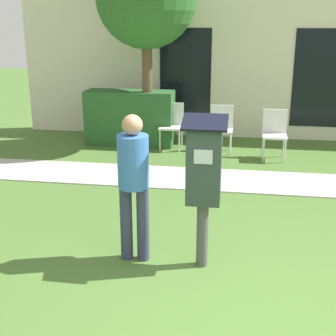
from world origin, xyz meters
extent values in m
plane|color=#476B2D|center=(0.00, 0.00, 0.00)|extent=(40.00, 40.00, 0.00)
cube|color=#B7B2A8|center=(0.00, 3.60, 0.01)|extent=(12.00, 1.10, 0.02)
cube|color=beige|center=(0.00, 6.68, 1.60)|extent=(10.00, 0.24, 3.20)
cube|color=black|center=(-1.40, 6.55, 1.30)|extent=(1.10, 0.02, 2.00)
cube|color=black|center=(1.40, 6.55, 1.30)|extent=(1.10, 0.02, 2.00)
cylinder|color=#4C4C4C|center=(-0.51, 0.85, 0.35)|extent=(0.12, 0.12, 0.70)
cube|color=#2D3D38|center=(-0.51, 0.85, 1.10)|extent=(0.34, 0.22, 0.80)
cube|color=silver|center=(-0.51, 0.73, 1.22)|extent=(0.18, 0.01, 0.14)
cube|color=black|center=(-0.51, 0.85, 1.53)|extent=(0.44, 0.31, 0.12)
cylinder|color=#333851|center=(-1.32, 0.87, 0.41)|extent=(0.13, 0.13, 0.82)
cylinder|color=#333851|center=(-1.14, 0.87, 0.41)|extent=(0.13, 0.13, 0.82)
cylinder|color=#386BB7|center=(-1.23, 0.87, 1.09)|extent=(0.32, 0.32, 0.55)
sphere|color=tan|center=(-1.23, 0.87, 1.48)|extent=(0.21, 0.21, 0.21)
cylinder|color=silver|center=(-1.72, 5.17, 0.21)|extent=(0.03, 0.03, 0.42)
cylinder|color=silver|center=(-1.34, 5.17, 0.21)|extent=(0.03, 0.03, 0.42)
cylinder|color=silver|center=(-1.72, 5.55, 0.21)|extent=(0.03, 0.03, 0.42)
cylinder|color=silver|center=(-1.34, 5.55, 0.21)|extent=(0.03, 0.03, 0.42)
cube|color=silver|center=(-1.53, 5.36, 0.44)|extent=(0.44, 0.44, 0.04)
cube|color=silver|center=(-1.53, 5.56, 0.68)|extent=(0.44, 0.04, 0.44)
cylinder|color=silver|center=(-0.73, 5.05, 0.21)|extent=(0.03, 0.03, 0.42)
cylinder|color=silver|center=(-0.35, 5.05, 0.21)|extent=(0.03, 0.03, 0.42)
cylinder|color=silver|center=(-0.73, 5.43, 0.21)|extent=(0.03, 0.03, 0.42)
cylinder|color=silver|center=(-0.35, 5.43, 0.21)|extent=(0.03, 0.03, 0.42)
cube|color=silver|center=(-0.54, 5.24, 0.44)|extent=(0.44, 0.44, 0.04)
cube|color=silver|center=(-0.54, 5.44, 0.68)|extent=(0.44, 0.04, 0.44)
cylinder|color=silver|center=(0.26, 4.75, 0.21)|extent=(0.03, 0.03, 0.42)
cylinder|color=silver|center=(0.64, 4.75, 0.21)|extent=(0.03, 0.03, 0.42)
cylinder|color=silver|center=(0.26, 5.13, 0.21)|extent=(0.03, 0.03, 0.42)
cylinder|color=silver|center=(0.64, 5.13, 0.21)|extent=(0.03, 0.03, 0.42)
cube|color=silver|center=(0.45, 4.94, 0.44)|extent=(0.44, 0.44, 0.04)
cube|color=silver|center=(0.45, 5.15, 0.68)|extent=(0.44, 0.04, 0.44)
cube|color=#285628|center=(-2.42, 5.63, 0.55)|extent=(1.78, 0.60, 1.10)
cylinder|color=brown|center=(-2.02, 5.53, 1.10)|extent=(0.20, 0.20, 2.20)
camera|label=1|loc=(-0.17, -3.54, 2.47)|focal=50.00mm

